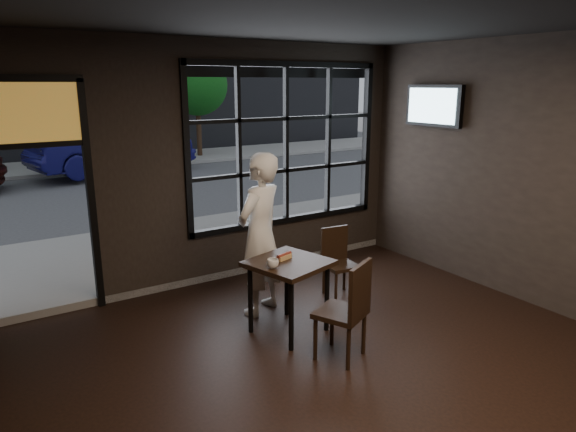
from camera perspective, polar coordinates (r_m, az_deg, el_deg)
floor at (r=4.64m, az=11.32°, el=-20.73°), size 6.00×7.00×0.02m
window_frame at (r=7.35m, az=-0.23°, el=7.92°), size 3.06×0.12×2.28m
stained_transom at (r=6.20m, az=-27.40°, el=10.20°), size 1.20×0.06×0.70m
street_asphalt at (r=26.93m, az=-26.97°, el=7.31°), size 60.00×41.00×0.04m
cafe_table at (r=5.62m, az=0.09°, el=-8.91°), size 0.93×0.93×0.82m
chair_near at (r=5.11m, az=5.86°, el=-10.30°), size 0.59×0.59×1.02m
chair_window at (r=6.55m, az=5.88°, el=-5.25°), size 0.43×0.43×0.88m
man at (r=5.94m, az=-3.15°, el=-2.06°), size 0.82×0.72×1.90m
hotdog at (r=5.52m, az=-0.43°, el=-4.54°), size 0.21×0.13×0.06m
cup at (r=5.26m, az=-1.71°, el=-5.31°), size 0.12×0.12×0.10m
tv at (r=7.57m, az=15.90°, el=11.71°), size 0.11×0.97×0.57m
navy_car at (r=16.02m, az=-18.83°, el=7.40°), size 4.87×2.47×1.53m
tree_right at (r=18.90m, az=-10.08°, el=14.11°), size 2.14×2.14×3.65m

